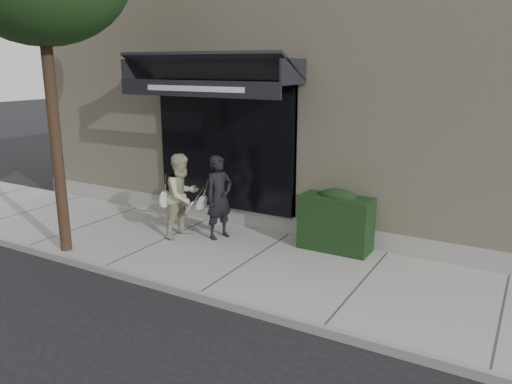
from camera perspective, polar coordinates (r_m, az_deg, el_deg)
The scene contains 7 objects.
ground at distance 8.91m, azimuth -0.57°, elevation -8.38°, with size 80.00×80.00×0.00m, color black.
sidewalk at distance 8.88m, azimuth -0.57°, elevation -8.02°, with size 20.00×3.00×0.12m, color #9E9E99.
curb at distance 7.70m, azimuth -6.53°, elevation -11.73°, with size 20.00×0.10×0.14m, color gray.
building_facade at distance 12.75m, azimuth 10.92°, elevation 10.97°, with size 14.30×8.04×5.64m.
hedge at distance 9.30m, azimuth 9.23°, elevation -3.24°, with size 1.30×0.70×1.14m.
pedestrian_front at distance 9.70m, azimuth -4.27°, elevation -0.62°, with size 0.83×0.85×1.64m.
pedestrian_back at distance 9.86m, azimuth -8.40°, elevation -0.41°, with size 0.75×0.90×1.66m.
Camera 1 is at (4.16, -7.08, 3.46)m, focal length 35.00 mm.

